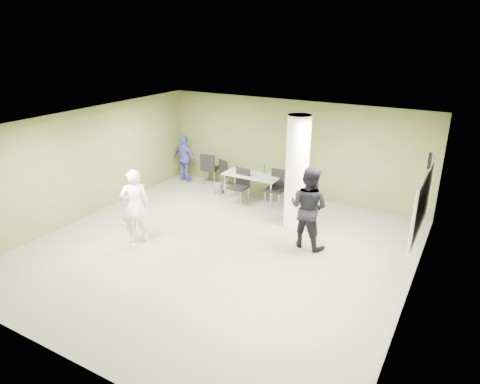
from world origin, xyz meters
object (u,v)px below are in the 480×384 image
Objects in this scene: chair_back_left at (209,166)px; man_blue at (185,159)px; folding_table at (253,176)px; woman_white at (135,206)px; man_black at (308,208)px.

man_blue is (-0.82, -0.16, 0.17)m from chair_back_left.
folding_table is 3.77m from woman_white.
folding_table is 2.67m from man_blue.
chair_back_left is at bearing -21.33° from man_black.
folding_table is 1.07× the size of man_blue.
woman_white is at bearing 34.76° from man_black.
man_blue reaches higher than folding_table.
folding_table is at bearing 152.59° from chair_back_left.
man_black is at bearing 161.56° from man_blue.
chair_back_left is 4.21m from woman_white.
woman_white is at bearing 116.83° from man_blue.
folding_table is at bearing -151.50° from woman_white.
chair_back_left is 0.58× the size of woman_white.
chair_back_left is (-1.83, 0.53, -0.13)m from folding_table.
folding_table is 3.04m from man_black.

